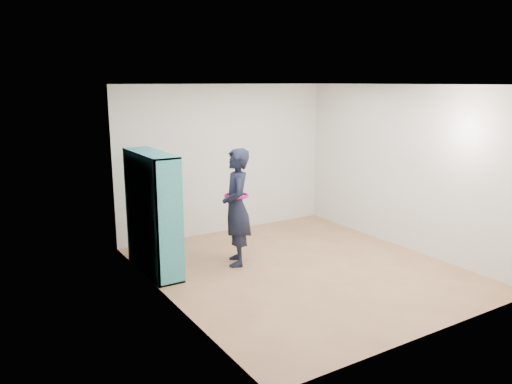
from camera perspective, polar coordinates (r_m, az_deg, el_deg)
floor at (r=7.30m, az=5.16°, el=-8.74°), size 4.50×4.50×0.00m
ceiling at (r=6.80m, az=5.59°, el=12.13°), size 4.50×4.50×0.00m
wall_left at (r=5.97m, az=-10.17°, el=-0.65°), size 0.02×4.50×2.60m
wall_right at (r=8.28m, az=16.51°, el=2.68°), size 0.02×4.50×2.60m
wall_back at (r=8.81m, az=-3.48°, el=3.74°), size 4.00×0.02×2.60m
wall_front at (r=5.36m, az=19.98°, el=-2.72°), size 4.00×0.02×2.60m
bookshelf at (r=7.09m, az=-11.91°, el=-2.47°), size 0.37×1.28×1.70m
person at (r=7.23m, az=-2.24°, el=-1.75°), size 0.63×0.74×1.72m
smartphone at (r=7.27m, az=-3.48°, el=-0.76°), size 0.03×0.11×0.14m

